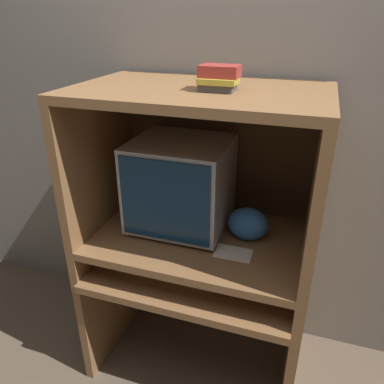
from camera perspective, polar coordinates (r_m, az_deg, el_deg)
The scene contains 10 objects.
wall_back at distance 1.87m, azimuth 4.73°, elevation 13.27°, with size 6.00×0.06×2.60m.
desk_base at distance 1.93m, azimuth 0.56°, elevation -16.55°, with size 1.00×0.66×0.62m.
desk_monitor_shelf at distance 1.75m, azimuth 1.02°, elevation -7.48°, with size 1.00×0.63×0.15m.
hutch_upper at distance 1.58m, azimuth 1.55°, elevation 7.73°, with size 1.00×0.63×0.66m.
crt_monitor at distance 1.72m, azimuth -1.70°, elevation 1.30°, with size 0.43×0.41×0.42m.
keyboard at distance 1.75m, azimuth -3.63°, elevation -11.82°, with size 0.46×0.13×0.03m.
mouse at distance 1.67m, azimuth 6.12°, elevation -14.06°, with size 0.07×0.04×0.03m.
snack_bag at distance 1.69m, azimuth 8.54°, elevation -4.81°, with size 0.18×0.14×0.15m.
book_stack at distance 1.42m, azimuth 4.10°, elevation 16.96°, with size 0.14×0.12×0.09m.
paper_card at distance 1.62m, azimuth 6.31°, elevation -9.25°, with size 0.16×0.10×0.00m.
Camera 1 is at (0.44, -1.09, 1.70)m, focal length 35.00 mm.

